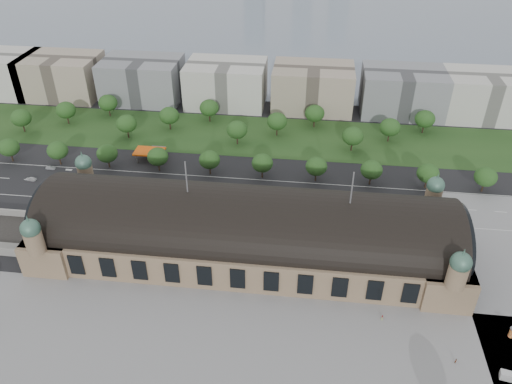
# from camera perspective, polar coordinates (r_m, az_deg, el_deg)

# --- Properties ---
(ground) EXTENTS (900.00, 900.00, 0.00)m
(ground) POSITION_cam_1_polar(r_m,az_deg,el_deg) (184.09, -1.12, -7.02)
(ground) COLOR black
(ground) RESTS_ON ground
(station) EXTENTS (150.00, 48.40, 44.30)m
(station) POSITION_cam_1_polar(r_m,az_deg,el_deg) (177.54, -1.15, -4.51)
(station) COLOR #8D7457
(station) RESTS_ON ground
(plaza_south) EXTENTS (190.00, 48.00, 0.12)m
(plaza_south) POSITION_cam_1_polar(r_m,az_deg,el_deg) (152.92, 0.42, -18.08)
(plaza_south) COLOR gray
(plaza_south) RESTS_ON ground
(road_slab) EXTENTS (260.00, 26.00, 0.10)m
(road_slab) POSITION_cam_1_polar(r_m,az_deg,el_deg) (216.85, -4.98, -0.05)
(road_slab) COLOR black
(road_slab) RESTS_ON ground
(grass_belt) EXTENTS (300.00, 45.00, 0.10)m
(grass_belt) POSITION_cam_1_polar(r_m,az_deg,el_deg) (262.71, -1.59, 6.52)
(grass_belt) COLOR #23471C
(grass_belt) RESTS_ON ground
(petrol_station) EXTENTS (14.00, 13.00, 5.05)m
(petrol_station) POSITION_cam_1_polar(r_m,az_deg,el_deg) (246.06, -11.57, 4.57)
(petrol_station) COLOR #E0530D
(petrol_station) RESTS_ON ground
(lake) EXTENTS (700.00, 320.00, 0.08)m
(lake) POSITION_cam_1_polar(r_m,az_deg,el_deg) (452.61, 4.32, 18.28)
(lake) COLOR slate
(lake) RESTS_ON ground
(office_1) EXTENTS (45.00, 32.00, 24.00)m
(office_1) POSITION_cam_1_polar(r_m,az_deg,el_deg) (328.16, -21.32, 12.24)
(office_1) COLOR tan
(office_1) RESTS_ON ground
(office_2) EXTENTS (45.00, 32.00, 24.00)m
(office_2) POSITION_cam_1_polar(r_m,az_deg,el_deg) (308.48, -12.84, 12.40)
(office_2) COLOR gray
(office_2) RESTS_ON ground
(office_3) EXTENTS (45.00, 32.00, 24.00)m
(office_3) POSITION_cam_1_polar(r_m,az_deg,el_deg) (296.02, -3.43, 12.27)
(office_3) COLOR beige
(office_3) RESTS_ON ground
(office_4) EXTENTS (45.00, 32.00, 24.00)m
(office_4) POSITION_cam_1_polar(r_m,az_deg,el_deg) (291.71, 6.50, 11.78)
(office_4) COLOR tan
(office_4) RESTS_ON ground
(office_5) EXTENTS (45.00, 32.00, 24.00)m
(office_5) POSITION_cam_1_polar(r_m,az_deg,el_deg) (295.91, 16.39, 10.95)
(office_5) COLOR gray
(office_5) RESTS_ON ground
(office_6) EXTENTS (45.00, 32.00, 24.00)m
(office_6) POSITION_cam_1_polar(r_m,az_deg,el_deg) (306.69, 24.79, 9.98)
(office_6) COLOR beige
(office_6) RESTS_ON ground
(tree_row_0) EXTENTS (9.60, 9.60, 11.52)m
(tree_row_0) POSITION_cam_1_polar(r_m,az_deg,el_deg) (262.41, -26.40, 4.58)
(tree_row_0) COLOR #2D2116
(tree_row_0) RESTS_ON ground
(tree_row_1) EXTENTS (9.60, 9.60, 11.52)m
(tree_row_1) POSITION_cam_1_polar(r_m,az_deg,el_deg) (250.39, -21.74, 4.43)
(tree_row_1) COLOR #2D2116
(tree_row_1) RESTS_ON ground
(tree_row_2) EXTENTS (9.60, 9.60, 11.52)m
(tree_row_2) POSITION_cam_1_polar(r_m,az_deg,el_deg) (240.19, -16.65, 4.24)
(tree_row_2) COLOR #2D2116
(tree_row_2) RESTS_ON ground
(tree_row_3) EXTENTS (9.60, 9.60, 11.52)m
(tree_row_3) POSITION_cam_1_polar(r_m,az_deg,el_deg) (232.02, -11.16, 3.99)
(tree_row_3) COLOR #2D2116
(tree_row_3) RESTS_ON ground
(tree_row_4) EXTENTS (9.60, 9.60, 11.52)m
(tree_row_4) POSITION_cam_1_polar(r_m,az_deg,el_deg) (226.12, -5.34, 3.68)
(tree_row_4) COLOR #2D2116
(tree_row_4) RESTS_ON ground
(tree_row_5) EXTENTS (9.60, 9.60, 11.52)m
(tree_row_5) POSITION_cam_1_polar(r_m,az_deg,el_deg) (222.66, 0.73, 3.33)
(tree_row_5) COLOR #2D2116
(tree_row_5) RESTS_ON ground
(tree_row_6) EXTENTS (9.60, 9.60, 11.52)m
(tree_row_6) POSITION_cam_1_polar(r_m,az_deg,el_deg) (221.76, 6.91, 2.92)
(tree_row_6) COLOR #2D2116
(tree_row_6) RESTS_ON ground
(tree_row_7) EXTENTS (9.60, 9.60, 11.52)m
(tree_row_7) POSITION_cam_1_polar(r_m,az_deg,el_deg) (223.45, 13.07, 2.49)
(tree_row_7) COLOR #2D2116
(tree_row_7) RESTS_ON ground
(tree_row_8) EXTENTS (9.60, 9.60, 11.52)m
(tree_row_8) POSITION_cam_1_polar(r_m,az_deg,el_deg) (227.68, 19.06, 2.04)
(tree_row_8) COLOR #2D2116
(tree_row_8) RESTS_ON ground
(tree_row_9) EXTENTS (9.60, 9.60, 11.52)m
(tree_row_9) POSITION_cam_1_polar(r_m,az_deg,el_deg) (234.29, 24.77, 1.59)
(tree_row_9) COLOR #2D2116
(tree_row_9) RESTS_ON ground
(tree_belt_0) EXTENTS (10.40, 10.40, 12.48)m
(tree_belt_0) POSITION_cam_1_polar(r_m,az_deg,el_deg) (289.79, -25.27, 7.68)
(tree_belt_0) COLOR #2D2116
(tree_belt_0) RESTS_ON ground
(tree_belt_1) EXTENTS (10.40, 10.40, 12.48)m
(tree_belt_1) POSITION_cam_1_polar(r_m,az_deg,el_deg) (289.95, -20.91, 8.74)
(tree_belt_1) COLOR #2D2116
(tree_belt_1) RESTS_ON ground
(tree_belt_2) EXTENTS (10.40, 10.40, 12.48)m
(tree_belt_2) POSITION_cam_1_polar(r_m,az_deg,el_deg) (291.84, -16.56, 9.75)
(tree_belt_2) COLOR #2D2116
(tree_belt_2) RESTS_ON ground
(tree_belt_3) EXTENTS (10.40, 10.40, 12.48)m
(tree_belt_3) POSITION_cam_1_polar(r_m,az_deg,el_deg) (264.74, -14.57, 7.57)
(tree_belt_3) COLOR #2D2116
(tree_belt_3) RESTS_ON ground
(tree_belt_4) EXTENTS (10.40, 10.40, 12.48)m
(tree_belt_4) POSITION_cam_1_polar(r_m,az_deg,el_deg) (268.97, -9.90, 8.60)
(tree_belt_4) COLOR #2D2116
(tree_belt_4) RESTS_ON ground
(tree_belt_5) EXTENTS (10.40, 10.40, 12.48)m
(tree_belt_5) POSITION_cam_1_polar(r_m,az_deg,el_deg) (274.98, -5.37, 9.54)
(tree_belt_5) COLOR #2D2116
(tree_belt_5) RESTS_ON ground
(tree_belt_6) EXTENTS (10.40, 10.40, 12.48)m
(tree_belt_6) POSITION_cam_1_polar(r_m,az_deg,el_deg) (250.39, -2.18, 7.13)
(tree_belt_6) COLOR #2D2116
(tree_belt_6) RESTS_ON ground
(tree_belt_7) EXTENTS (10.40, 10.40, 12.48)m
(tree_belt_7) POSITION_cam_1_polar(r_m,az_deg,el_deg) (259.08, 2.43, 8.08)
(tree_belt_7) COLOR #2D2116
(tree_belt_7) RESTS_ON ground
(tree_belt_8) EXTENTS (10.40, 10.40, 12.48)m
(tree_belt_8) POSITION_cam_1_polar(r_m,az_deg,el_deg) (269.37, 6.73, 8.92)
(tree_belt_8) COLOR #2D2116
(tree_belt_8) RESTS_ON ground
(tree_belt_9) EXTENTS (10.40, 10.40, 12.48)m
(tree_belt_9) POSITION_cam_1_polar(r_m,az_deg,el_deg) (248.61, 11.00, 6.29)
(tree_belt_9) COLOR #2D2116
(tree_belt_9) RESTS_ON ground
(tree_belt_10) EXTENTS (10.40, 10.40, 12.48)m
(tree_belt_10) POSITION_cam_1_polar(r_m,az_deg,el_deg) (261.53, 15.07, 7.16)
(tree_belt_10) COLOR #2D2116
(tree_belt_10) RESTS_ON ground
(tree_belt_11) EXTENTS (10.40, 10.40, 12.48)m
(tree_belt_11) POSITION_cam_1_polar(r_m,az_deg,el_deg) (275.68, 18.75, 7.91)
(tree_belt_11) COLOR #2D2116
(tree_belt_11) RESTS_ON ground
(traffic_car_0) EXTENTS (4.88, 2.01, 1.66)m
(traffic_car_0) POSITION_cam_1_polar(r_m,az_deg,el_deg) (245.50, -24.34, 1.37)
(traffic_car_0) COLOR silver
(traffic_car_0) RESTS_ON ground
(traffic_car_1) EXTENTS (4.36, 1.52, 1.44)m
(traffic_car_1) POSITION_cam_1_polar(r_m,az_deg,el_deg) (251.05, -22.42, 2.57)
(traffic_car_1) COLOR gray
(traffic_car_1) RESTS_ON ground
(traffic_car_2) EXTENTS (5.46, 2.98, 1.45)m
(traffic_car_2) POSITION_cam_1_polar(r_m,az_deg,el_deg) (228.31, -17.31, 0.50)
(traffic_car_2) COLOR black
(traffic_car_2) RESTS_ON ground
(traffic_car_4) EXTENTS (4.68, 2.30, 1.54)m
(traffic_car_4) POSITION_cam_1_polar(r_m,az_deg,el_deg) (210.87, -0.45, -0.74)
(traffic_car_4) COLOR #1B1741
(traffic_car_4) RESTS_ON ground
(traffic_car_5) EXTENTS (4.51, 1.78, 1.46)m
(traffic_car_5) POSITION_cam_1_polar(r_m,az_deg,el_deg) (216.54, 7.49, -0.05)
(traffic_car_5) COLOR slate
(traffic_car_5) RESTS_ON ground
(traffic_car_6) EXTENTS (6.01, 3.28, 1.60)m
(traffic_car_6) POSITION_cam_1_polar(r_m,az_deg,el_deg) (218.13, 19.69, -1.68)
(traffic_car_6) COLOR silver
(traffic_car_6) RESTS_ON ground
(parked_car_0) EXTENTS (5.04, 3.98, 1.60)m
(parked_car_0) POSITION_cam_1_polar(r_m,az_deg,el_deg) (224.17, -20.96, -0.95)
(parked_car_0) COLOR black
(parked_car_0) RESTS_ON ground
(parked_car_1) EXTENTS (5.41, 4.65, 1.38)m
(parked_car_1) POSITION_cam_1_polar(r_m,az_deg,el_deg) (224.06, -20.37, -0.86)
(parked_car_1) COLOR maroon
(parked_car_1) RESTS_ON ground
(parked_car_2) EXTENTS (5.57, 5.12, 1.57)m
(parked_car_2) POSITION_cam_1_polar(r_m,az_deg,el_deg) (216.29, -15.32, -1.12)
(parked_car_2) COLOR #1E1B4C
(parked_car_2) RESTS_ON ground
(parked_car_3) EXTENTS (5.19, 3.73, 1.64)m
(parked_car_3) POSITION_cam_1_polar(r_m,az_deg,el_deg) (217.10, -18.13, -1.52)
(parked_car_3) COLOR #585960
(parked_car_3) RESTS_ON ground
(parked_car_4) EXTENTS (4.47, 3.94, 1.47)m
(parked_car_4) POSITION_cam_1_polar(r_m,az_deg,el_deg) (214.87, -16.25, -1.57)
(parked_car_4) COLOR silver
(parked_car_4) RESTS_ON ground
(parked_car_5) EXTENTS (5.49, 3.92, 1.39)m
(parked_car_5) POSITION_cam_1_polar(r_m,az_deg,el_deg) (212.32, -12.89, -1.47)
(parked_car_5) COLOR gray
(parked_car_5) RESTS_ON ground
(parked_car_6) EXTENTS (5.23, 3.75, 1.41)m
(parked_car_6) POSITION_cam_1_polar(r_m,az_deg,el_deg) (209.95, -10.15, -1.55)
(parked_car_6) COLOR black
(parked_car_6) RESTS_ON ground
(bus_west) EXTENTS (11.57, 2.74, 3.22)m
(bus_west) POSITION_cam_1_polar(r_m,az_deg,el_deg) (208.21, 0.08, -0.96)
(bus_west) COLOR #CD4E20
(bus_west) RESTS_ON ground
(bus_mid) EXTENTS (12.40, 3.56, 3.41)m
(bus_mid) POSITION_cam_1_polar(r_m,az_deg,el_deg) (203.87, 0.57, -1.78)
(bus_mid) COLOR silver
(bus_mid) RESTS_ON ground
(bus_east) EXTENTS (11.71, 3.68, 3.21)m
(bus_east) POSITION_cam_1_polar(r_m,az_deg,el_deg) (205.54, 6.79, -1.76)
(bus_east) COLOR beige
(bus_east) RESTS_ON ground
(van_east) EXTENTS (5.86, 3.27, 2.40)m
(van_east) POSITION_cam_1_polar(r_m,az_deg,el_deg) (162.91, 26.98, -18.29)
(van_east) COLOR #B9B9BB
(van_east) RESTS_ON ground
(advertising_column) EXTENTS (1.92, 1.92, 3.63)m
(advertising_column) POSITION_cam_1_polar(r_m,az_deg,el_deg) (173.61, 27.21, -14.09)
(advertising_column) COLOR #CB4E32
(advertising_column) RESTS_ON ground
(pedestrian_0) EXTENTS (0.97, 0.59, 1.91)m
(pedestrian_0) POSITION_cam_1_polar(r_m,az_deg,el_deg) (165.43, 14.22, -13.77)
(pedestrian_0) COLOR gray
(pedestrian_0) RESTS_ON ground
(pedestrian_1) EXTENTS (0.73, 0.79, 1.81)m
(pedestrian_1) POSITION_cam_1_polar(r_m,az_deg,el_deg) (160.89, 21.86, -17.49)
(pedestrian_1) COLOR gray
(pedestrian_1) RESTS_ON ground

